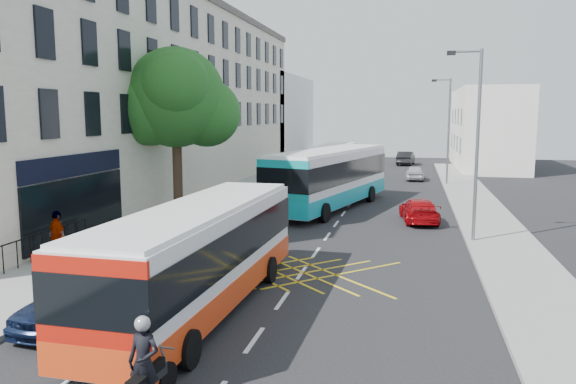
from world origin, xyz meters
The scene contains 21 objects.
ground centered at (0.00, 0.00, 0.00)m, with size 120.00×120.00×0.00m, color black.
pavement_left centered at (-8.50, 15.00, 0.07)m, with size 5.00×70.00×0.15m, color gray.
pavement_right centered at (7.50, 15.00, 0.07)m, with size 3.00×70.00×0.15m, color gray.
terrace_main centered at (-14.00, 24.49, 6.76)m, with size 8.30×45.00×13.50m.
terrace_far centered at (-14.00, 55.00, 5.00)m, with size 8.00×20.00×10.00m, color silver.
building_right centered at (11.00, 48.00, 4.00)m, with size 6.00×18.00×8.00m, color silver.
street_tree centered at (-8.51, 14.97, 6.29)m, with size 6.30×5.70×8.80m.
lamp_near centered at (6.20, 12.00, 4.62)m, with size 1.45×0.15×8.00m.
lamp_far centered at (6.20, 32.00, 4.62)m, with size 1.45×0.15×8.00m.
railings centered at (-9.70, 5.30, 0.72)m, with size 0.08×5.60×1.14m, color black, non-canonical shape.
bus_near centered at (-2.09, 1.79, 1.58)m, with size 2.87×10.72×3.00m.
bus_mid centered at (-1.01, 19.61, 1.82)m, with size 5.75×12.63×3.46m.
bus_far centered at (-2.80, 33.36, 1.55)m, with size 3.25×10.65×2.95m.
motorbike centered at (-1.04, -3.68, 0.88)m, with size 0.68×2.12×1.88m.
parked_car_blue centered at (-4.90, 0.17, 0.71)m, with size 1.67×4.15×1.41m, color #0E1938.
parked_car_silver centered at (-4.90, 9.02, 0.69)m, with size 1.45×4.17×1.37m, color #B7BBBF.
red_hatchback centered at (4.08, 16.48, 0.60)m, with size 1.69×4.17×1.21m, color #A3070B.
distant_car_grey centered at (-2.46, 42.58, 0.61)m, with size 2.03×4.39×1.22m, color #46494F.
distant_car_silver centered at (3.88, 35.25, 0.62)m, with size 1.46×3.64×1.24m, color #ADAEB5.
distant_car_dark centered at (2.97, 49.41, 0.73)m, with size 1.55×4.43×1.46m, color black.
pedestrian_far centered at (-8.78, 4.91, 1.10)m, with size 1.12×0.47×1.91m, color gray.
Camera 1 is at (3.66, -12.65, 5.52)m, focal length 35.00 mm.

